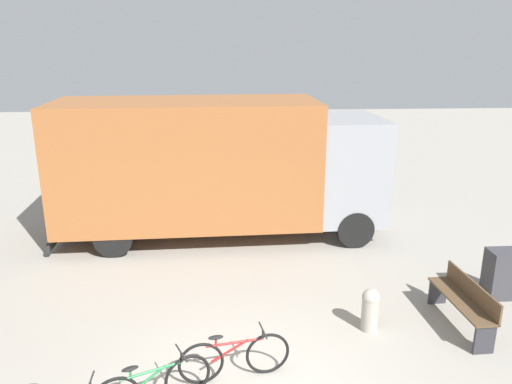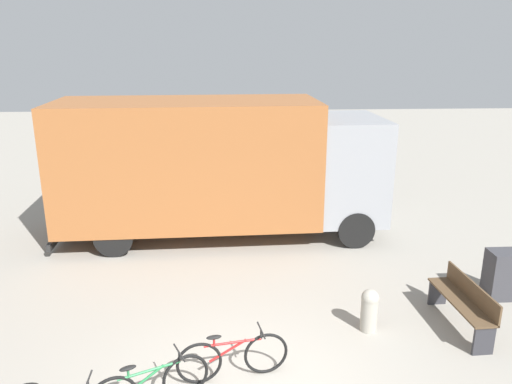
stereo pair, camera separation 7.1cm
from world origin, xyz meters
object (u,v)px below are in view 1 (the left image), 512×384
at_px(bollard_near_bench, 370,308).
at_px(bicycle_far, 235,357).
at_px(delivery_truck, 217,163).
at_px(park_bench, 464,300).
at_px(utility_box, 503,274).

bearing_deg(bollard_near_bench, bicycle_far, -153.74).
height_order(delivery_truck, park_bench, delivery_truck).
bearing_deg(bicycle_far, bollard_near_bench, 15.81).
bearing_deg(delivery_truck, bollard_near_bench, -62.26).
bearing_deg(bollard_near_bench, utility_box, 19.21).
xyz_separation_m(delivery_truck, park_bench, (4.24, -4.58, -1.36)).
distance_m(park_bench, bicycle_far, 4.11).
xyz_separation_m(park_bench, bollard_near_bench, (-1.63, -0.00, -0.08)).
xyz_separation_m(park_bench, bicycle_far, (-3.95, -1.15, -0.14)).
bearing_deg(bicycle_far, utility_box, 12.01).
distance_m(park_bench, bollard_near_bench, 1.63).
height_order(bollard_near_bench, utility_box, utility_box).
bearing_deg(bicycle_far, delivery_truck, 82.51).
relative_size(park_bench, bollard_near_bench, 2.25).
bearing_deg(utility_box, bicycle_far, -157.54).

